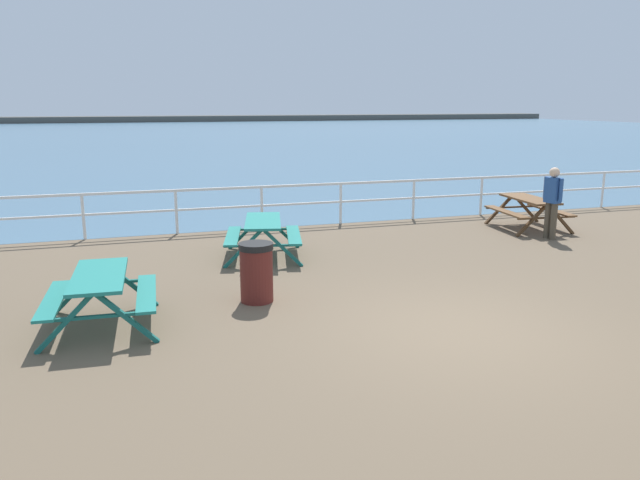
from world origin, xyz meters
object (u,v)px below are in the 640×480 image
at_px(picnic_table_near_right, 100,287).
at_px(litter_bin, 256,272).
at_px(picnic_table_far_left, 263,229).
at_px(picnic_table_mid_centre, 529,206).
at_px(visitor, 552,198).

bearing_deg(picnic_table_near_right, litter_bin, -75.88).
bearing_deg(litter_bin, picnic_table_near_right, -168.65).
bearing_deg(litter_bin, picnic_table_far_left, 75.34).
distance_m(picnic_table_near_right, litter_bin, 2.37).
height_order(picnic_table_near_right, picnic_table_mid_centre, same).
height_order(picnic_table_mid_centre, picnic_table_far_left, same).
relative_size(picnic_table_mid_centre, picnic_table_far_left, 0.92).
relative_size(visitor, litter_bin, 1.75).
relative_size(picnic_table_mid_centre, visitor, 1.16).
relative_size(picnic_table_near_right, picnic_table_far_left, 0.89).
bearing_deg(visitor, picnic_table_mid_centre, -112.08).
bearing_deg(picnic_table_mid_centre, picnic_table_near_right, 117.29).
height_order(picnic_table_near_right, visitor, visitor).
distance_m(picnic_table_far_left, litter_bin, 2.86).
height_order(visitor, litter_bin, visitor).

